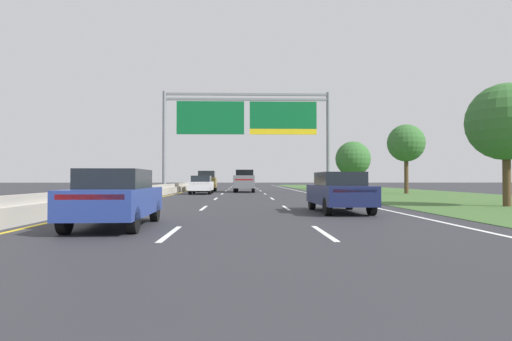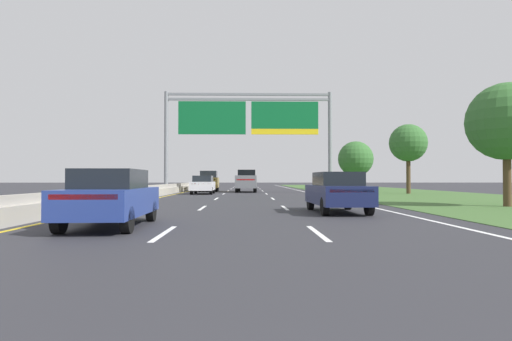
% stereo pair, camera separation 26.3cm
% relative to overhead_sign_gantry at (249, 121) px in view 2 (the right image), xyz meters
% --- Properties ---
extents(ground_plane, '(220.00, 220.00, 0.00)m').
position_rel_overhead_sign_gantry_xyz_m(ground_plane, '(-0.30, -3.72, -6.44)').
color(ground_plane, '#2B2B30').
extents(lane_striping, '(11.96, 106.00, 0.01)m').
position_rel_overhead_sign_gantry_xyz_m(lane_striping, '(-0.30, -4.18, -6.43)').
color(lane_striping, white).
rests_on(lane_striping, ground).
extents(grass_verge_right, '(14.00, 110.00, 0.02)m').
position_rel_overhead_sign_gantry_xyz_m(grass_verge_right, '(13.65, -3.72, -6.43)').
color(grass_verge_right, '#3D602D').
rests_on(grass_verge_right, ground).
extents(median_barrier_concrete, '(0.60, 110.00, 0.85)m').
position_rel_overhead_sign_gantry_xyz_m(median_barrier_concrete, '(-6.90, -3.72, -6.09)').
color(median_barrier_concrete, '#A8A399').
rests_on(median_barrier_concrete, ground).
extents(overhead_sign_gantry, '(15.06, 0.42, 9.12)m').
position_rel_overhead_sign_gantry_xyz_m(overhead_sign_gantry, '(0.00, 0.00, 0.00)').
color(overhead_sign_gantry, gray).
rests_on(overhead_sign_gantry, ground).
extents(pickup_truck_grey, '(2.16, 5.46, 2.20)m').
position_rel_overhead_sign_gantry_xyz_m(pickup_truck_grey, '(-0.18, 4.02, -5.36)').
color(pickup_truck_grey, slate).
rests_on(pickup_truck_grey, ground).
extents(car_navy_right_lane_sedan, '(1.92, 4.44, 1.57)m').
position_rel_overhead_sign_gantry_xyz_m(car_navy_right_lane_sedan, '(3.37, -21.85, -5.62)').
color(car_navy_right_lane_sedan, '#161E47').
rests_on(car_navy_right_lane_sedan, ground).
extents(car_white_left_lane_sedan, '(1.84, 4.41, 1.57)m').
position_rel_overhead_sign_gantry_xyz_m(car_white_left_lane_sedan, '(-3.91, -1.42, -5.62)').
color(car_white_left_lane_sedan, silver).
rests_on(car_white_left_lane_sedan, ground).
extents(car_blue_left_lane_sedan, '(1.94, 4.45, 1.57)m').
position_rel_overhead_sign_gantry_xyz_m(car_blue_left_lane_sedan, '(-3.87, -26.77, -5.62)').
color(car_blue_left_lane_sedan, navy).
rests_on(car_blue_left_lane_sedan, ground).
extents(car_gold_left_lane_suv, '(2.02, 4.75, 2.11)m').
position_rel_overhead_sign_gantry_xyz_m(car_gold_left_lane_suv, '(-4.08, 6.50, -5.34)').
color(car_gold_left_lane_suv, '#A38438').
rests_on(car_gold_left_lane_suv, ground).
extents(roadside_tree_near, '(3.63, 3.63, 5.81)m').
position_rel_overhead_sign_gantry_xyz_m(roadside_tree_near, '(12.01, -18.71, -2.46)').
color(roadside_tree_near, '#4C3823').
rests_on(roadside_tree_near, ground).
extents(roadside_tree_mid, '(3.26, 3.26, 6.07)m').
position_rel_overhead_sign_gantry_xyz_m(roadside_tree_mid, '(13.94, -1.24, -2.03)').
color(roadside_tree_mid, '#4C3823').
rests_on(roadside_tree_mid, ground).
extents(roadside_tree_far, '(4.30, 4.30, 5.91)m').
position_rel_overhead_sign_gantry_xyz_m(roadside_tree_far, '(13.23, 14.21, -2.68)').
color(roadside_tree_far, '#4C3823').
rests_on(roadside_tree_far, ground).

